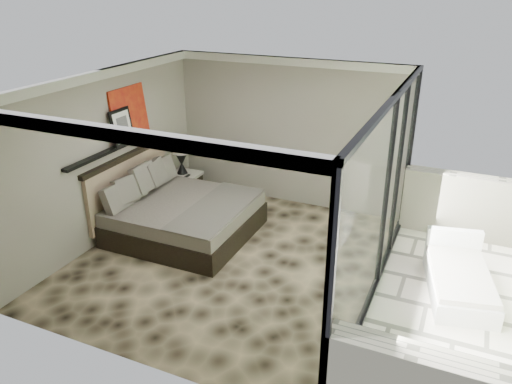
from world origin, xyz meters
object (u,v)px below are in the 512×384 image
at_px(nightstand, 185,185).
at_px(table_lamp, 181,152).
at_px(lounger, 459,279).
at_px(bed, 179,214).

distance_m(nightstand, table_lamp, 0.68).
bearing_deg(lounger, nightstand, 154.35).
bearing_deg(bed, table_lamp, 119.62).
height_order(bed, lounger, bed).
height_order(bed, nightstand, bed).
height_order(table_lamp, lounger, table_lamp).
relative_size(bed, table_lamp, 3.24).
xyz_separation_m(bed, nightstand, (-0.71, 1.34, -0.08)).
relative_size(bed, nightstand, 3.99).
distance_m(bed, lounger, 4.54).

